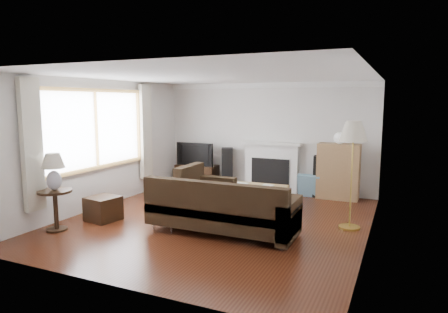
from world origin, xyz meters
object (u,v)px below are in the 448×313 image
at_px(bookshelf, 338,171).
at_px(coffee_table, 254,198).
at_px(tv_stand, 197,175).
at_px(floor_lamp, 352,176).
at_px(side_table, 56,210).
at_px(sectional_sofa, 222,207).

height_order(bookshelf, coffee_table, bookshelf).
bearing_deg(bookshelf, tv_stand, -179.57).
height_order(floor_lamp, side_table, floor_lamp).
height_order(bookshelf, side_table, bookshelf).
distance_m(tv_stand, coffee_table, 2.60).
height_order(tv_stand, coffee_table, tv_stand).
distance_m(sectional_sofa, side_table, 2.70).
relative_size(floor_lamp, side_table, 2.66).
bearing_deg(side_table, sectional_sofa, 21.95).
relative_size(coffee_table, floor_lamp, 0.69).
height_order(tv_stand, sectional_sofa, sectional_sofa).
xyz_separation_m(bookshelf, floor_lamp, (0.50, -2.00, 0.29)).
xyz_separation_m(bookshelf, sectional_sofa, (-1.33, -3.06, -0.18)).
bearing_deg(bookshelf, coffee_table, -130.07).
bearing_deg(coffee_table, sectional_sofa, -92.15).
relative_size(tv_stand, coffee_table, 0.84).
bearing_deg(sectional_sofa, coffee_table, 89.99).
bearing_deg(sectional_sofa, tv_stand, 124.40).
bearing_deg(side_table, coffee_table, 44.80).
relative_size(sectional_sofa, floor_lamp, 1.44).
bearing_deg(bookshelf, side_table, -133.30).
relative_size(sectional_sofa, side_table, 3.83).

